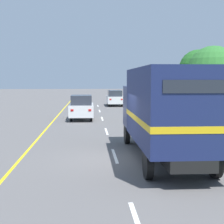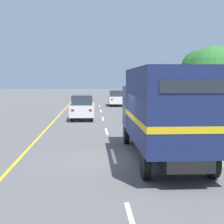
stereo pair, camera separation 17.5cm
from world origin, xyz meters
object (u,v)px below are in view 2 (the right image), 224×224
(highway_sign, at_px, (213,97))
(roadside_tree_mid, at_px, (204,79))
(roadside_tree_far, at_px, (200,69))
(lead_car_white_ahead, at_px, (116,98))
(horse_trailer_truck, at_px, (164,110))
(roadside_tree_near, at_px, (214,72))
(lead_car_white, at_px, (82,107))

(highway_sign, xyz_separation_m, roadside_tree_mid, (3.76, 13.26, 1.15))
(highway_sign, height_order, roadside_tree_mid, roadside_tree_mid)
(roadside_tree_mid, relative_size, roadside_tree_far, 0.71)
(lead_car_white_ahead, xyz_separation_m, roadside_tree_far, (10.20, 0.92, 3.45))
(horse_trailer_truck, bearing_deg, roadside_tree_near, 62.90)
(lead_car_white, bearing_deg, roadside_tree_near, -7.70)
(highway_sign, relative_size, roadside_tree_far, 0.45)
(lead_car_white, height_order, lead_car_white_ahead, lead_car_white)
(lead_car_white, xyz_separation_m, lead_car_white_ahead, (3.58, 13.61, -0.03))
(roadside_tree_near, bearing_deg, horse_trailer_truck, -117.10)
(horse_trailer_truck, distance_m, roadside_tree_far, 30.18)
(horse_trailer_truck, xyz_separation_m, highway_sign, (4.96, 8.68, 0.02))
(lead_car_white, xyz_separation_m, roadside_tree_mid, (12.18, 8.22, 2.17))
(lead_car_white_ahead, relative_size, roadside_tree_far, 0.66)
(horse_trailer_truck, height_order, roadside_tree_near, roadside_tree_near)
(roadside_tree_near, bearing_deg, lead_car_white_ahead, 112.61)
(horse_trailer_truck, distance_m, highway_sign, 10.00)
(roadside_tree_near, relative_size, roadside_tree_mid, 1.17)
(lead_car_white, distance_m, lead_car_white_ahead, 14.07)
(roadside_tree_near, xyz_separation_m, roadside_tree_far, (3.98, 15.85, 0.72))
(horse_trailer_truck, distance_m, roadside_tree_mid, 23.64)
(lead_car_white, height_order, roadside_tree_near, roadside_tree_near)
(lead_car_white_ahead, relative_size, highway_sign, 1.45)
(highway_sign, distance_m, roadside_tree_far, 20.43)
(horse_trailer_truck, xyz_separation_m, lead_car_white_ahead, (0.13, 27.33, -1.03))
(roadside_tree_near, xyz_separation_m, roadside_tree_mid, (2.38, 9.54, -0.53))
(highway_sign, bearing_deg, lead_car_white_ahead, 104.54)
(highway_sign, distance_m, roadside_tree_near, 4.31)
(lead_car_white_ahead, height_order, roadside_tree_mid, roadside_tree_mid)
(lead_car_white, relative_size, highway_sign, 1.39)
(roadside_tree_far, bearing_deg, roadside_tree_near, -104.10)
(horse_trailer_truck, height_order, lead_car_white, horse_trailer_truck)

